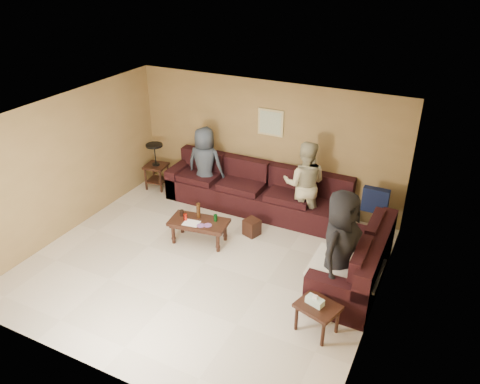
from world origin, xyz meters
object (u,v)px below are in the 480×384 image
(sectional_sofa, at_px, (284,216))
(side_table_right, at_px, (317,308))
(end_table_left, at_px, (156,165))
(person_right, at_px, (339,247))
(coffee_table, at_px, (199,224))
(person_left, at_px, (205,165))
(person_middle, at_px, (304,184))
(waste_bin, at_px, (252,227))

(sectional_sofa, relative_size, side_table_right, 7.16)
(end_table_left, height_order, side_table_right, end_table_left)
(end_table_left, distance_m, person_right, 4.84)
(coffee_table, height_order, person_left, person_left)
(coffee_table, xyz_separation_m, person_middle, (1.43, 1.41, 0.46))
(side_table_right, bearing_deg, coffee_table, 154.97)
(end_table_left, bearing_deg, person_middle, -0.27)
(end_table_left, bearing_deg, sectional_sofa, -8.11)
(side_table_right, bearing_deg, person_right, 88.30)
(waste_bin, bearing_deg, coffee_table, -140.20)
(waste_bin, relative_size, person_left, 0.19)
(person_middle, bearing_deg, waste_bin, 36.03)
(end_table_left, bearing_deg, side_table_right, -30.43)
(person_right, bearing_deg, person_middle, 42.87)
(side_table_right, xyz_separation_m, waste_bin, (-1.81, 1.81, -0.24))
(side_table_right, xyz_separation_m, person_left, (-3.24, 2.64, 0.39))
(side_table_right, height_order, person_right, person_right)
(waste_bin, bearing_deg, person_right, -28.41)
(sectional_sofa, height_order, end_table_left, end_table_left)
(person_left, xyz_separation_m, person_middle, (2.12, -0.04, 0.05))
(person_left, bearing_deg, waste_bin, 144.05)
(coffee_table, bearing_deg, person_middle, 44.65)
(end_table_left, distance_m, person_middle, 3.35)
(end_table_left, relative_size, side_table_right, 1.56)
(sectional_sofa, distance_m, side_table_right, 2.55)
(end_table_left, bearing_deg, waste_bin, -16.96)
(coffee_table, relative_size, person_middle, 0.66)
(waste_bin, xyz_separation_m, person_middle, (0.69, 0.79, 0.68))
(person_middle, bearing_deg, side_table_right, 100.23)
(sectional_sofa, height_order, side_table_right, sectional_sofa)
(person_left, height_order, person_right, person_right)
(coffee_table, xyz_separation_m, person_right, (2.57, -0.37, 0.52))
(person_left, bearing_deg, side_table_right, 134.89)
(person_right, bearing_deg, end_table_left, 78.26)
(person_middle, bearing_deg, person_left, -14.07)
(end_table_left, height_order, person_right, person_right)
(sectional_sofa, bearing_deg, side_table_right, -58.47)
(waste_bin, relative_size, person_right, 0.17)
(side_table_right, relative_size, person_right, 0.37)
(sectional_sofa, relative_size, person_right, 2.64)
(sectional_sofa, distance_m, person_middle, 0.69)
(side_table_right, bearing_deg, person_middle, 113.32)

